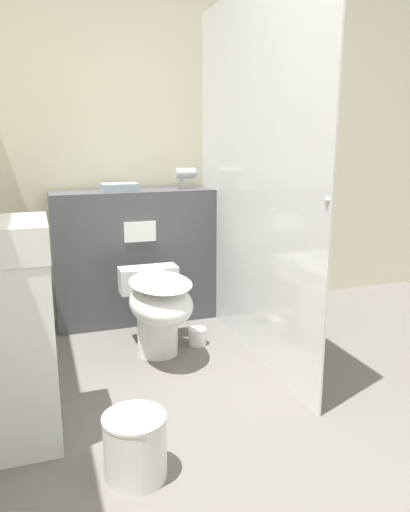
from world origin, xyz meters
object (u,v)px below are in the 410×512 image
hair_drier (186,174)px  waste_bin (135,446)px  toilet (158,305)px  sink_vanity (0,336)px

hair_drier → waste_bin: bearing=-113.0°
toilet → hair_drier: size_ratio=3.93×
hair_drier → waste_bin: (-0.75, -1.77, -0.93)m
toilet → sink_vanity: bearing=-142.4°
toilet → sink_vanity: (-0.84, -0.65, 0.17)m
sink_vanity → waste_bin: size_ratio=4.26×
hair_drier → waste_bin: hair_drier is taller
waste_bin → toilet: bearing=71.6°
sink_vanity → waste_bin: sink_vanity is taller
toilet → sink_vanity: size_ratio=0.60×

